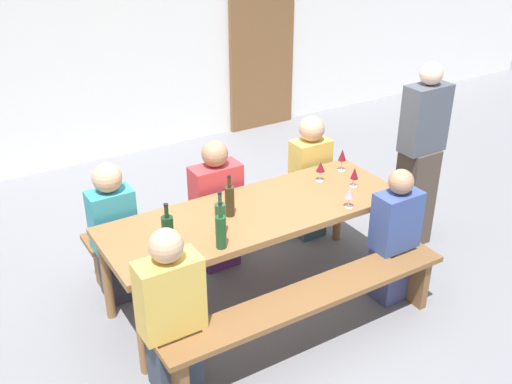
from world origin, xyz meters
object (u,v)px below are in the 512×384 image
(wine_glass_1, at_px, (342,156))
(standing_host, at_px, (419,161))
(tasting_table, at_px, (256,219))
(wine_glass_3, at_px, (354,174))
(bench_near, at_px, (310,304))
(seated_guest_far_1, at_px, (217,208))
(wine_bottle_0, at_px, (221,231))
(wooden_door, at_px, (262,46))
(bench_far, at_px, (213,217))
(wine_bottle_3, at_px, (168,230))
(wine_bottle_2, at_px, (220,218))
(seated_guest_near_1, at_px, (394,239))
(seated_guest_near_0, at_px, (172,316))
(seated_guest_far_0, at_px, (114,235))
(wine_glass_2, at_px, (321,167))
(seated_guest_far_2, at_px, (310,179))
(wine_glass_0, at_px, (350,194))

(wine_glass_1, distance_m, standing_host, 0.69)
(tasting_table, xyz_separation_m, wine_glass_3, (0.85, -0.07, 0.19))
(bench_near, distance_m, wine_glass_1, 1.41)
(seated_guest_far_1, relative_size, standing_host, 0.68)
(wine_bottle_0, relative_size, wine_glass_3, 2.03)
(wooden_door, distance_m, bench_far, 3.18)
(wine_bottle_3, relative_size, seated_guest_far_1, 0.28)
(wine_bottle_0, relative_size, wine_bottle_2, 1.06)
(wine_glass_3, distance_m, seated_guest_far_1, 1.13)
(wine_glass_1, distance_m, seated_guest_near_1, 0.84)
(wine_bottle_0, distance_m, seated_guest_near_0, 0.62)
(wine_bottle_3, distance_m, seated_guest_far_0, 0.74)
(seated_guest_far_1, bearing_deg, wooden_door, 141.70)
(tasting_table, xyz_separation_m, seated_guest_near_0, (-0.92, -0.54, -0.13))
(bench_far, bearing_deg, standing_host, -24.55)
(wooden_door, height_order, wine_bottle_0, wooden_door)
(bench_near, bearing_deg, wine_bottle_3, 141.25)
(bench_near, bearing_deg, tasting_table, 90.00)
(wine_bottle_2, height_order, wine_glass_2, wine_bottle_2)
(tasting_table, distance_m, seated_guest_far_2, 1.04)
(wine_glass_2, bearing_deg, wine_glass_3, -52.69)
(wine_bottle_2, xyz_separation_m, wine_glass_3, (1.22, 0.09, -0.01))
(seated_guest_near_0, bearing_deg, seated_guest_far_0, -1.39)
(wine_glass_3, bearing_deg, wooden_door, 70.46)
(seated_guest_near_0, relative_size, standing_host, 0.71)
(seated_guest_near_1, xyz_separation_m, seated_guest_far_1, (-0.91, 1.08, 0.02))
(tasting_table, bearing_deg, seated_guest_near_0, -149.65)
(tasting_table, height_order, seated_guest_far_1, seated_guest_far_1)
(seated_guest_far_1, height_order, standing_host, standing_host)
(wine_bottle_2, relative_size, wine_glass_1, 1.66)
(wine_bottle_3, relative_size, seated_guest_far_0, 0.27)
(seated_guest_near_0, height_order, standing_host, standing_host)
(wine_glass_0, bearing_deg, tasting_table, 152.75)
(wine_bottle_2, bearing_deg, wine_glass_2, 15.91)
(wine_bottle_2, bearing_deg, seated_guest_far_0, 127.08)
(wine_glass_0, bearing_deg, bench_near, -147.78)
(bench_far, relative_size, wine_bottle_2, 6.82)
(tasting_table, relative_size, seated_guest_near_0, 1.97)
(wine_glass_0, bearing_deg, wine_bottle_0, 179.57)
(bench_far, xyz_separation_m, seated_guest_far_2, (0.88, -0.15, 0.19))
(wine_glass_1, bearing_deg, wine_bottle_3, -169.42)
(bench_near, xyz_separation_m, standing_host, (1.59, 0.66, 0.43))
(wine_bottle_3, height_order, wine_glass_2, wine_bottle_3)
(wooden_door, height_order, wine_bottle_3, wooden_door)
(wooden_door, height_order, seated_guest_near_0, wooden_door)
(bench_near, bearing_deg, seated_guest_near_1, 9.79)
(tasting_table, bearing_deg, wine_glass_0, -27.25)
(wine_glass_3, height_order, seated_guest_near_1, seated_guest_near_1)
(wine_bottle_3, relative_size, wine_glass_2, 1.86)
(wine_glass_1, relative_size, wine_glass_2, 1.15)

